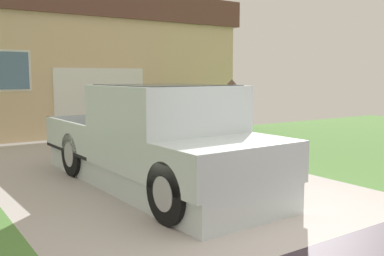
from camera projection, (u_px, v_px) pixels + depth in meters
name	position (u px, v px, depth m)	size (l,w,h in m)	color
pickup_truck	(162.00, 143.00, 6.96)	(2.12, 5.25, 1.70)	silver
person_with_hat	(231.00, 118.00, 7.81)	(0.51, 0.44, 1.77)	black
handbag	(245.00, 171.00, 7.83)	(0.31, 0.15, 0.38)	tan
house_with_garage	(78.00, 64.00, 15.79)	(9.85, 6.51, 4.47)	#D4B68B
wheeled_trash_bin	(170.00, 117.00, 13.30)	(0.60, 0.72, 1.08)	#424247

